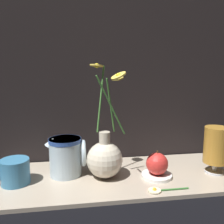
{
  "coord_description": "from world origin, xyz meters",
  "views": [
    {
      "loc": [
        -0.12,
        -0.74,
        0.35
      ],
      "look_at": [
        -0.01,
        0.0,
        0.22
      ],
      "focal_mm": 40.0,
      "sensor_mm": 36.0,
      "label": 1
    }
  ],
  "objects": [
    {
      "name": "saucer_plate",
      "position": [
        0.13,
        -0.03,
        0.02
      ],
      "size": [
        0.1,
        0.1,
        0.01
      ],
      "color": "white",
      "rests_on": "shelf"
    },
    {
      "name": "loose_daisy",
      "position": [
        0.1,
        -0.12,
        0.02
      ],
      "size": [
        0.12,
        0.04,
        0.01
      ],
      "color": "#336B2D",
      "rests_on": "shelf"
    },
    {
      "name": "yellow_mug",
      "position": [
        -0.3,
        -0.01,
        0.05
      ],
      "size": [
        0.09,
        0.08,
        0.07
      ],
      "color": "teal",
      "rests_on": "shelf"
    },
    {
      "name": "ground_plane",
      "position": [
        0.0,
        0.0,
        0.0
      ],
      "size": [
        6.0,
        6.0,
        0.0
      ],
      "primitive_type": "plane",
      "color": "black"
    },
    {
      "name": "shelf",
      "position": [
        0.0,
        0.0,
        0.01
      ],
      "size": [
        0.8,
        0.31,
        0.01
      ],
      "color": "tan",
      "rests_on": "ground_plane"
    },
    {
      "name": "ceramic_pitcher",
      "position": [
        -0.15,
        0.03,
        0.08
      ],
      "size": [
        0.13,
        0.1,
        0.13
      ],
      "color": "silver",
      "rests_on": "shelf"
    },
    {
      "name": "tea_glass",
      "position": [
        0.32,
        -0.03,
        0.1
      ],
      "size": [
        0.08,
        0.08,
        0.15
      ],
      "color": "silver",
      "rests_on": "shelf"
    },
    {
      "name": "backdrop_wall",
      "position": [
        0.0,
        0.17,
        0.55
      ],
      "size": [
        1.3,
        0.02,
        1.1
      ],
      "color": "black",
      "rests_on": "ground_plane"
    },
    {
      "name": "orange_fruit",
      "position": [
        0.13,
        -0.03,
        0.06
      ],
      "size": [
        0.07,
        0.07,
        0.08
      ],
      "color": "red",
      "rests_on": "saucer_plate"
    },
    {
      "name": "vase_with_flowers",
      "position": [
        -0.03,
        -0.01,
        0.08
      ],
      "size": [
        0.12,
        0.17,
        0.35
      ],
      "color": "beige",
      "rests_on": "shelf"
    }
  ]
}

